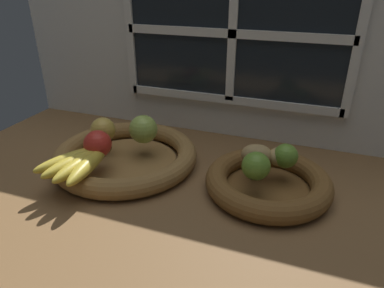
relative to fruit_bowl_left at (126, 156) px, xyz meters
The scene contains 12 objects.
ground_plane 21.33cm from the fruit_bowl_left, ahead, with size 140.00×90.00×3.00cm, color brown.
back_wall 43.76cm from the fruit_bowl_left, 53.86° to the left, with size 140.00×4.60×55.00cm.
fruit_bowl_left is the anchor object (origin of this frame).
fruit_bowl_right 37.53cm from the fruit_bowl_left, ahead, with size 29.07×29.07×5.03cm.
apple_golden_left 9.31cm from the fruit_bowl_left, behind, with size 6.62×6.62×6.62cm, color gold.
apple_green_back 8.51cm from the fruit_bowl_left, 51.66° to the left, with size 7.54×7.54×7.54cm, color #99B74C.
apple_red_front 9.72cm from the fruit_bowl_left, 115.62° to the right, with size 6.81×6.81×6.81cm, color red.
banana_bunch_front 14.49cm from the fruit_bowl_left, 106.81° to the right, with size 13.83×19.53×3.40cm.
potato_back 40.03cm from the fruit_bowl_left, ahead, with size 6.30×5.17×4.54cm, color tan.
potato_oblong 34.52cm from the fruit_bowl_left, ahead, with size 7.35×5.38×5.01cm, color #A38451.
lime_near 35.70cm from the fruit_bowl_left, ahead, with size 6.32×6.32×6.32cm, color olive.
lime_far 41.03cm from the fruit_bowl_left, ahead, with size 5.72×5.72×5.72cm, color olive.
Camera 1 is at (23.59, -69.11, 45.82)cm, focal length 32.49 mm.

